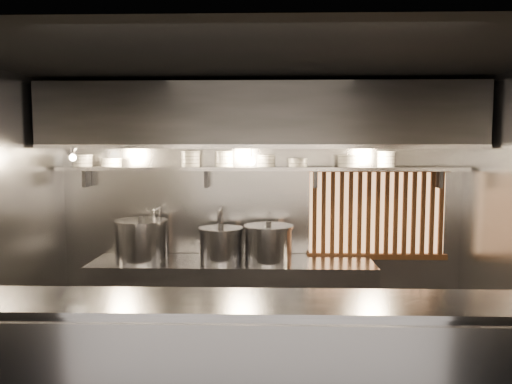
{
  "coord_description": "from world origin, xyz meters",
  "views": [
    {
      "loc": [
        0.1,
        -4.1,
        2.13
      ],
      "look_at": [
        -0.03,
        0.55,
        1.7
      ],
      "focal_mm": 35.0,
      "sensor_mm": 36.0,
      "label": 1
    }
  ],
  "objects_px": {
    "heat_lamp": "(71,152)",
    "stock_pot_left": "(142,240)",
    "pendant_bulb": "(251,161)",
    "stock_pot_mid": "(221,244)",
    "stock_pot_right": "(269,243)"
  },
  "relations": [
    {
      "from": "stock_pot_left",
      "to": "stock_pot_mid",
      "type": "height_order",
      "value": "stock_pot_left"
    },
    {
      "from": "stock_pot_mid",
      "to": "stock_pot_left",
      "type": "bearing_deg",
      "value": 179.73
    },
    {
      "from": "pendant_bulb",
      "to": "stock_pot_left",
      "type": "distance_m",
      "value": 1.45
    },
    {
      "from": "pendant_bulb",
      "to": "stock_pot_right",
      "type": "xyz_separation_m",
      "value": [
        0.19,
        -0.09,
        -0.86
      ]
    },
    {
      "from": "heat_lamp",
      "to": "stock_pot_mid",
      "type": "relative_size",
      "value": 0.57
    },
    {
      "from": "pendant_bulb",
      "to": "stock_pot_left",
      "type": "relative_size",
      "value": 0.27
    },
    {
      "from": "stock_pot_left",
      "to": "stock_pot_mid",
      "type": "relative_size",
      "value": 1.13
    },
    {
      "from": "pendant_bulb",
      "to": "stock_pot_right",
      "type": "distance_m",
      "value": 0.89
    },
    {
      "from": "stock_pot_left",
      "to": "heat_lamp",
      "type": "bearing_deg",
      "value": -155.53
    },
    {
      "from": "heat_lamp",
      "to": "stock_pot_left",
      "type": "xyz_separation_m",
      "value": [
        0.62,
        0.28,
        -0.95
      ]
    },
    {
      "from": "heat_lamp",
      "to": "stock_pot_left",
      "type": "bearing_deg",
      "value": 24.47
    },
    {
      "from": "pendant_bulb",
      "to": "stock_pot_mid",
      "type": "distance_m",
      "value": 0.94
    },
    {
      "from": "stock_pot_mid",
      "to": "pendant_bulb",
      "type": "bearing_deg",
      "value": 12.42
    },
    {
      "from": "pendant_bulb",
      "to": "stock_pot_mid",
      "type": "xyz_separation_m",
      "value": [
        -0.32,
        -0.07,
        -0.88
      ]
    },
    {
      "from": "heat_lamp",
      "to": "stock_pot_left",
      "type": "relative_size",
      "value": 0.5
    }
  ]
}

